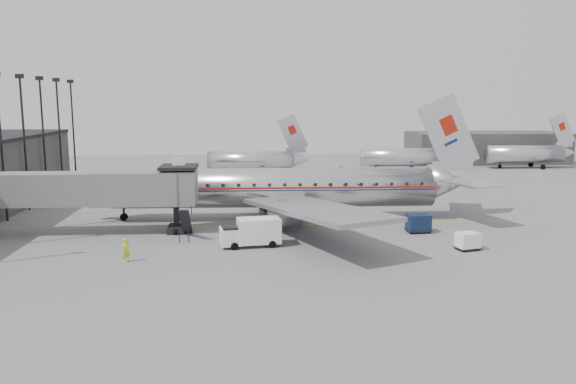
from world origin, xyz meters
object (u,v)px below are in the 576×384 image
Objects in this scene: service_van at (251,232)px; ramp_worker at (126,250)px; airliner at (281,188)px; baggage_cart_navy at (418,223)px; baggage_cart_white at (468,241)px.

service_van is 10.49m from ramp_worker.
airliner is 18.31× the size of baggage_cart_navy.
service_van is at bearing -169.13° from baggage_cart_navy.
baggage_cart_white is at bearing -74.14° from baggage_cart_navy.
airliner is at bearing 147.65° from baggage_cart_navy.
baggage_cart_white is 27.84m from ramp_worker.
baggage_cart_navy is 1.07× the size of baggage_cart_white.
service_van is (-3.26, -10.99, -2.06)m from airliner.
baggage_cart_navy is 1.21× the size of ramp_worker.
airliner reaches higher than ramp_worker.
service_van is 18.26m from baggage_cart_white.
airliner is 19.95m from ramp_worker.
service_van is 2.34× the size of baggage_cart_navy.
baggage_cart_white is 1.14× the size of ramp_worker.
service_van is 2.84× the size of ramp_worker.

